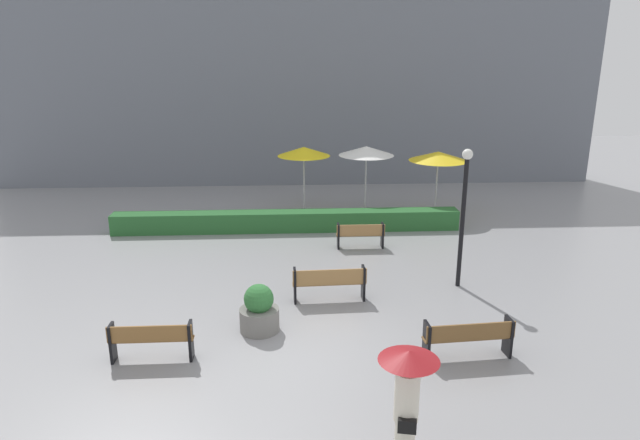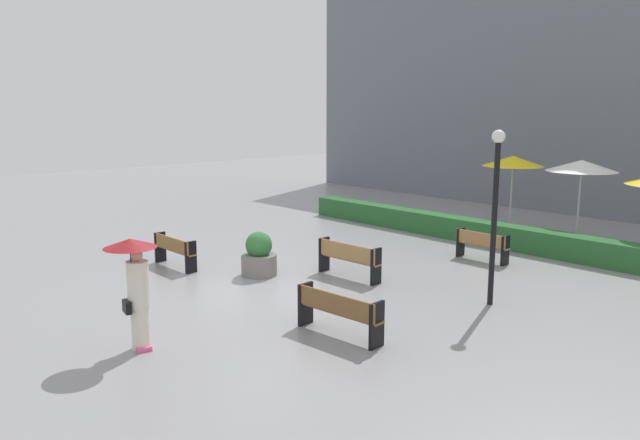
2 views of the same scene
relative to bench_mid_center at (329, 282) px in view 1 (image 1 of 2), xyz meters
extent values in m
plane|color=gray|center=(-0.60, -2.47, -0.54)|extent=(60.00, 60.00, 0.00)
cube|color=#9E7242|center=(0.00, 0.06, -0.07)|extent=(1.89, 0.33, 0.04)
cube|color=#9E7242|center=(0.00, -0.09, 0.15)|extent=(1.88, 0.12, 0.40)
cube|color=black|center=(-0.88, 0.00, -0.09)|extent=(0.07, 0.36, 0.89)
cube|color=black|center=(0.88, 0.08, -0.09)|extent=(0.07, 0.36, 0.89)
cube|color=brown|center=(2.68, -2.90, -0.08)|extent=(1.90, 0.42, 0.04)
cube|color=brown|center=(2.69, -3.06, 0.12)|extent=(1.88, 0.18, 0.37)
cube|color=black|center=(1.80, -2.98, -0.11)|extent=(0.09, 0.38, 0.84)
cube|color=black|center=(3.56, -2.85, -0.11)|extent=(0.09, 0.38, 0.84)
cube|color=olive|center=(-3.86, -2.64, -0.08)|extent=(1.72, 0.23, 0.04)
cube|color=olive|center=(-3.86, -2.77, 0.12)|extent=(1.72, 0.05, 0.35)
cube|color=black|center=(-4.66, -2.66, -0.12)|extent=(0.06, 0.32, 0.83)
cube|color=black|center=(-3.06, -2.66, -0.12)|extent=(0.06, 0.32, 0.83)
cube|color=#9E7242|center=(1.28, 4.03, -0.10)|extent=(1.55, 0.25, 0.04)
cube|color=#9E7242|center=(1.28, 3.88, 0.10)|extent=(1.55, 0.04, 0.36)
cube|color=black|center=(0.56, 4.01, -0.13)|extent=(0.06, 0.35, 0.81)
cube|color=black|center=(2.00, 4.01, -0.13)|extent=(0.06, 0.35, 0.81)
cylinder|color=silver|center=(0.75, -5.95, 0.65)|extent=(0.38, 0.38, 0.83)
sphere|color=tan|center=(0.75, -5.95, 1.17)|extent=(0.21, 0.21, 0.21)
cube|color=black|center=(0.73, -6.17, 0.28)|extent=(0.29, 0.15, 0.22)
cylinder|color=black|center=(0.74, -6.05, 0.94)|extent=(0.02, 0.02, 0.90)
cone|color=maroon|center=(0.74, -6.05, 1.39)|extent=(0.91, 0.91, 0.16)
cylinder|color=slate|center=(-1.71, -1.48, -0.27)|extent=(0.91, 0.91, 0.54)
sphere|color=#2D6B33|center=(-1.71, -1.48, 0.25)|extent=(0.68, 0.68, 0.68)
cylinder|color=black|center=(3.57, 0.80, 1.22)|extent=(0.12, 0.12, 3.50)
sphere|color=white|center=(3.57, 0.80, 3.09)|extent=(0.28, 0.28, 0.28)
cylinder|color=silver|center=(-0.42, 8.34, 0.67)|extent=(0.06, 0.06, 2.41)
cone|color=yellow|center=(-0.42, 8.34, 1.88)|extent=(2.04, 2.04, 0.35)
cylinder|color=silver|center=(1.99, 8.24, 0.68)|extent=(0.06, 0.06, 2.43)
cone|color=white|center=(1.99, 8.24, 1.89)|extent=(2.14, 2.14, 0.35)
cylinder|color=silver|center=(4.67, 7.72, 0.61)|extent=(0.06, 0.06, 2.29)
cone|color=yellow|center=(4.67, 7.72, 1.76)|extent=(2.23, 2.23, 0.35)
cube|color=#28602D|center=(-1.10, 5.93, -0.19)|extent=(12.19, 0.70, 0.70)
cube|color=slate|center=(-0.60, 13.53, 4.54)|extent=(28.00, 1.20, 10.15)
camera|label=1|loc=(-0.95, -13.27, 5.68)|focal=31.82mm
camera|label=2|loc=(10.50, -10.59, 3.70)|focal=34.49mm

